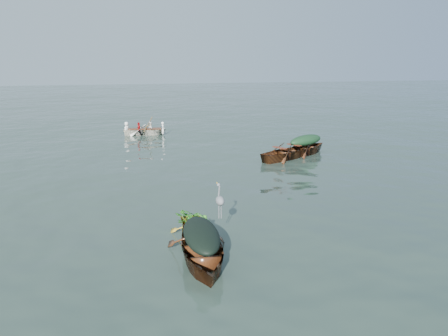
# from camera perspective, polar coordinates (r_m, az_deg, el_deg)

# --- Properties ---
(ground) EXTENTS (140.00, 140.00, 0.00)m
(ground) POSITION_cam_1_polar(r_m,az_deg,el_deg) (15.36, 4.02, -2.99)
(ground) COLOR #2B3C33
(ground) RESTS_ON ground
(yellow_dinghy) EXTENTS (1.52, 2.96, 0.75)m
(yellow_dinghy) POSITION_cam_1_polar(r_m,az_deg,el_deg) (11.32, -3.09, -9.34)
(yellow_dinghy) COLOR gold
(yellow_dinghy) RESTS_ON ground
(dark_covered_boat) EXTENTS (1.63, 3.92, 0.97)m
(dark_covered_boat) POSITION_cam_1_polar(r_m,az_deg,el_deg) (10.19, -2.94, -12.10)
(dark_covered_boat) COLOR #4D2B12
(dark_covered_boat) RESTS_ON ground
(green_tarp_boat) EXTENTS (4.18, 3.15, 0.94)m
(green_tarp_boat) POSITION_cam_1_polar(r_m,az_deg,el_deg) (21.56, 10.56, 1.78)
(green_tarp_boat) COLOR #44290F
(green_tarp_boat) RESTS_ON ground
(open_wooden_boat) EXTENTS (4.35, 3.17, 0.98)m
(open_wooden_boat) POSITION_cam_1_polar(r_m,az_deg,el_deg) (20.43, 8.18, 1.20)
(open_wooden_boat) COLOR #5A3216
(open_wooden_boat) RESTS_ON ground
(rowed_boat) EXTENTS (3.68, 1.46, 0.82)m
(rowed_boat) POSITION_cam_1_polar(r_m,az_deg,el_deg) (27.12, -10.26, 4.28)
(rowed_boat) COLOR white
(rowed_boat) RESTS_ON ground
(dark_tarp_cover) EXTENTS (0.90, 2.16, 0.40)m
(dark_tarp_cover) POSITION_cam_1_polar(r_m,az_deg,el_deg) (9.91, -2.99, -8.53)
(dark_tarp_cover) COLOR black
(dark_tarp_cover) RESTS_ON dark_covered_boat
(green_tarp_cover) EXTENTS (2.30, 1.73, 0.52)m
(green_tarp_cover) POSITION_cam_1_polar(r_m,az_deg,el_deg) (21.42, 10.65, 3.68)
(green_tarp_cover) COLOR #15331C
(green_tarp_cover) RESTS_ON green_tarp_boat
(thwart_benches) EXTENTS (2.24, 1.70, 0.04)m
(thwart_benches) POSITION_cam_1_polar(r_m,az_deg,el_deg) (20.32, 8.23, 2.60)
(thwart_benches) COLOR #502012
(thwart_benches) RESTS_ON open_wooden_boat
(heron) EXTENTS (0.32, 0.43, 0.92)m
(heron) POSITION_cam_1_polar(r_m,az_deg,el_deg) (11.22, -0.52, -4.97)
(heron) COLOR gray
(heron) RESTS_ON yellow_dinghy
(dinghy_weeds) EXTENTS (0.79, 0.97, 0.60)m
(dinghy_weeds) POSITION_cam_1_polar(r_m,az_deg,el_deg) (11.57, -3.80, -5.23)
(dinghy_weeds) COLOR #2A771F
(dinghy_weeds) RESTS_ON yellow_dinghy
(rowers) EXTENTS (2.60, 1.24, 0.76)m
(rowers) POSITION_cam_1_polar(r_m,az_deg,el_deg) (27.00, -10.33, 5.92)
(rowers) COLOR white
(rowers) RESTS_ON rowed_boat
(oars) EXTENTS (0.88, 2.65, 0.06)m
(oars) POSITION_cam_1_polar(r_m,az_deg,el_deg) (27.05, -10.30, 5.19)
(oars) COLOR olive
(oars) RESTS_ON rowed_boat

